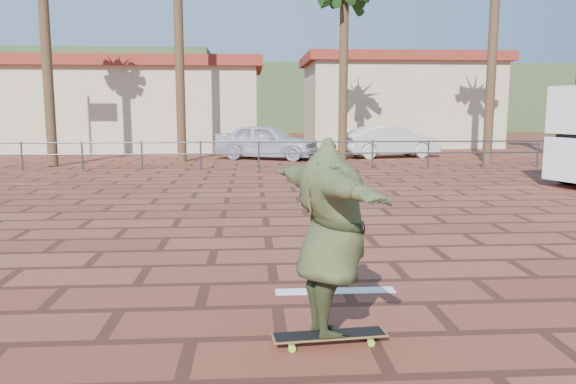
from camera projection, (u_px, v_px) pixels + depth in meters
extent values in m
plane|color=brown|center=(272.00, 264.00, 7.69)|extent=(120.00, 120.00, 0.00)
cube|color=white|center=(335.00, 291.00, 6.55)|extent=(1.40, 0.22, 0.01)
cylinder|color=#47494F|center=(22.00, 156.00, 18.94)|extent=(0.06, 0.06, 1.00)
cylinder|color=#47494F|center=(82.00, 156.00, 19.07)|extent=(0.06, 0.06, 1.00)
cylinder|color=#47494F|center=(142.00, 156.00, 19.20)|extent=(0.06, 0.06, 1.00)
cylinder|color=#47494F|center=(201.00, 155.00, 19.33)|extent=(0.06, 0.06, 1.00)
cylinder|color=#47494F|center=(259.00, 155.00, 19.46)|extent=(0.06, 0.06, 1.00)
cylinder|color=#47494F|center=(316.00, 155.00, 19.59)|extent=(0.06, 0.06, 1.00)
cylinder|color=#47494F|center=(373.00, 154.00, 19.72)|extent=(0.06, 0.06, 1.00)
cylinder|color=#47494F|center=(428.00, 154.00, 19.85)|extent=(0.06, 0.06, 1.00)
cylinder|color=#47494F|center=(483.00, 154.00, 19.98)|extent=(0.06, 0.06, 1.00)
cylinder|color=#47494F|center=(538.00, 154.00, 20.11)|extent=(0.06, 0.06, 1.00)
cylinder|color=#47494F|center=(259.00, 142.00, 19.39)|extent=(24.00, 0.05, 0.05)
cylinder|color=#47494F|center=(259.00, 154.00, 19.45)|extent=(24.00, 0.05, 0.05)
cylinder|color=brown|center=(47.00, 69.00, 20.00)|extent=(0.36, 0.36, 7.00)
cylinder|color=brown|center=(179.00, 56.00, 21.69)|extent=(0.36, 0.36, 8.20)
cylinder|color=brown|center=(343.00, 80.00, 22.73)|extent=(0.36, 0.36, 6.50)
cylinder|color=brown|center=(492.00, 61.00, 21.51)|extent=(0.36, 0.36, 7.80)
cube|color=beige|center=(139.00, 110.00, 28.71)|extent=(12.00, 7.00, 4.00)
cube|color=maroon|center=(137.00, 65.00, 28.38)|extent=(12.60, 7.60, 0.50)
cube|color=beige|center=(398.00, 106.00, 31.56)|extent=(10.00, 6.00, 4.50)
cube|color=maroon|center=(399.00, 60.00, 31.19)|extent=(10.60, 6.60, 0.50)
cube|color=#384C28|center=(253.00, 99.00, 56.58)|extent=(70.00, 18.00, 6.00)
cube|color=#384C28|center=(50.00, 90.00, 60.92)|extent=(35.00, 14.00, 8.00)
cube|color=olive|center=(329.00, 335.00, 5.06)|extent=(1.06, 0.33, 0.02)
cube|color=black|center=(329.00, 334.00, 5.06)|extent=(1.02, 0.30, 0.00)
cube|color=silver|center=(290.00, 341.00, 5.01)|extent=(0.07, 0.17, 0.03)
cube|color=silver|center=(368.00, 335.00, 5.12)|extent=(0.07, 0.17, 0.03)
cylinder|color=#97E530|center=(292.00, 348.00, 4.91)|extent=(0.07, 0.03, 0.07)
cylinder|color=#97E530|center=(288.00, 339.00, 5.12)|extent=(0.07, 0.03, 0.07)
cylinder|color=#97E530|center=(371.00, 343.00, 5.03)|extent=(0.07, 0.03, 0.07)
cylinder|color=#97E530|center=(364.00, 334.00, 5.23)|extent=(0.07, 0.03, 0.07)
imported|color=#414A27|center=(330.00, 238.00, 4.93)|extent=(1.15, 2.25, 1.77)
cylinder|color=black|center=(569.00, 170.00, 15.63)|extent=(0.88, 0.54, 0.83)
imported|color=silver|center=(267.00, 141.00, 23.40)|extent=(4.67, 3.25, 1.48)
imported|color=silver|center=(390.00, 141.00, 24.24)|extent=(4.43, 2.39, 1.39)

